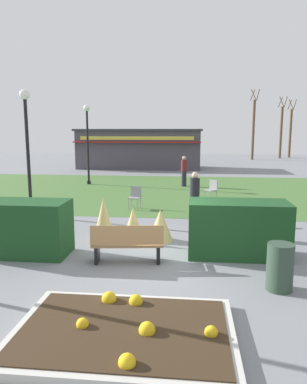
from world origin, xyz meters
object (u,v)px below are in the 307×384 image
(cafe_chair_east, at_px, (212,188))
(tree_left_bg, at_px, (253,128))
(person_standing, at_px, (184,171))
(tree_right_bg, at_px, (290,132))
(lamppost_mid, at_px, (27,138))
(trash_bin, at_px, (280,267))
(tree_center_bg, at_px, (281,131))
(lamppost_far, at_px, (88,135))
(person_strolling, at_px, (195,195))
(parked_car_west_slot, at_px, (124,155))
(park_bench, at_px, (127,243))
(food_kiosk, at_px, (140,148))
(cafe_chair_west, at_px, (135,196))

(cafe_chair_east, height_order, tree_left_bg, tree_left_bg)
(person_standing, bearing_deg, tree_right_bg, -38.02)
(cafe_chair_east, xyz_separation_m, tree_right_bg, (10.12, 26.92, 2.34))
(lamppost_mid, relative_size, cafe_chair_east, 5.08)
(trash_bin, bearing_deg, tree_center_bg, 77.23)
(lamppost_mid, bearing_deg, person_standing, 55.28)
(trash_bin, relative_size, person_standing, 0.56)
(lamppost_far, height_order, trash_bin, lamppost_far)
(person_standing, distance_m, tree_left_bg, 20.77)
(person_strolling, bearing_deg, lamppost_far, 166.61)
(person_standing, height_order, parked_car_west_slot, person_standing)
(trash_bin, distance_m, person_standing, 13.52)
(person_strolling, bearing_deg, park_bench, -70.39)
(lamppost_far, xyz_separation_m, person_strolling, (6.07, -7.95, -1.96))
(lamppost_mid, height_order, tree_center_bg, tree_center_bg)
(lamppost_mid, height_order, person_standing, lamppost_mid)
(person_standing, bearing_deg, tree_left_bg, -30.75)
(lamppost_mid, relative_size, person_standing, 2.67)
(trash_bin, height_order, tree_right_bg, tree_right_bg)
(lamppost_mid, xyz_separation_m, tree_right_bg, (16.87, 30.84, 0.04))
(food_kiosk, xyz_separation_m, cafe_chair_west, (2.06, -15.83, -1.08))
(lamppost_mid, bearing_deg, tree_center_bg, 62.19)
(lamppost_far, height_order, food_kiosk, lamppost_far)
(trash_bin, bearing_deg, tree_left_bg, 82.03)
(parked_car_west_slot, bearing_deg, cafe_chair_east, -68.85)
(trash_bin, height_order, cafe_chair_east, trash_bin)
(park_bench, height_order, lamppost_far, lamppost_far)
(lamppost_far, bearing_deg, parked_car_west_slot, 93.29)
(lamppost_far, xyz_separation_m, food_kiosk, (1.66, 9.48, -1.22))
(cafe_chair_east, distance_m, person_standing, 4.12)
(park_bench, relative_size, food_kiosk, 0.17)
(food_kiosk, distance_m, tree_left_bg, 14.54)
(lamppost_mid, relative_size, tree_center_bg, 0.68)
(parked_car_west_slot, relative_size, tree_center_bg, 0.64)
(parked_car_west_slot, bearing_deg, tree_left_bg, 13.71)
(person_standing, bearing_deg, food_kiosk, 10.13)
(lamppost_far, height_order, person_standing, lamppost_far)
(cafe_chair_east, relative_size, tree_center_bg, 0.13)
(parked_car_west_slot, distance_m, tree_right_bg, 19.27)
(lamppost_mid, relative_size, lamppost_far, 1.00)
(tree_left_bg, bearing_deg, person_strolling, -102.92)
(person_strolling, bearing_deg, lamppost_mid, -139.78)
(person_strolling, bearing_deg, parked_car_west_slot, 145.51)
(parked_car_west_slot, xyz_separation_m, tree_left_bg, (13.22, 3.23, 2.61))
(lamppost_mid, bearing_deg, person_strolling, 0.98)
(lamppost_mid, xyz_separation_m, parked_car_west_slot, (-1.04, 24.06, -2.18))
(park_bench, bearing_deg, person_strolling, 70.36)
(person_strolling, height_order, person_standing, same)
(lamppost_mid, distance_m, lamppost_far, 8.05)
(cafe_chair_west, height_order, parked_car_west_slot, parked_car_west_slot)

